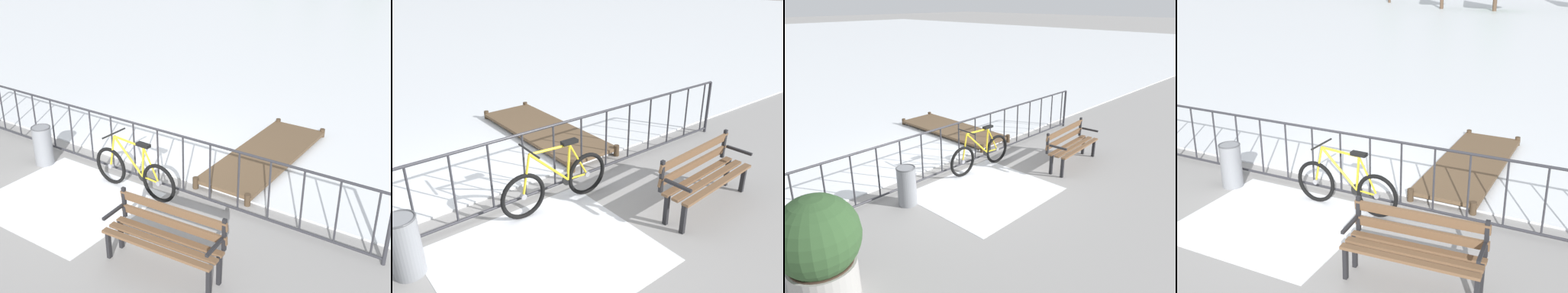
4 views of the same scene
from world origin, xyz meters
The scene contains 7 objects.
ground_plane centered at (0.00, 0.00, 0.00)m, with size 160.00×160.00×0.00m, color gray.
snow_patch centered at (-0.19, -1.20, 0.00)m, with size 2.42×2.14×0.01m, color white.
railing_fence centered at (0.00, 0.00, 0.56)m, with size 9.06×0.06×1.07m.
bicycle_near_railing centered at (0.55, -0.37, 0.37)m, with size 1.71×0.52×0.97m.
park_bench centered at (2.15, -1.63, 0.51)m, with size 1.63×0.58×0.89m.
trash_bin centered at (-1.52, -0.49, 0.37)m, with size 0.35×0.35×0.73m.
wooden_dock centered at (1.80, 1.89, 0.12)m, with size 1.10×3.28×0.20m.
Camera 2 is at (-2.13, -4.38, 3.09)m, focal length 36.27 mm.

